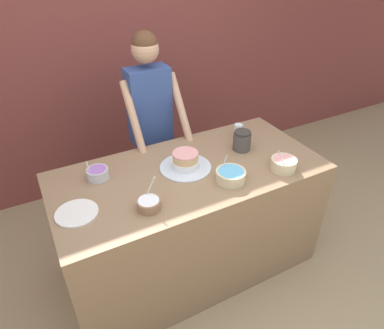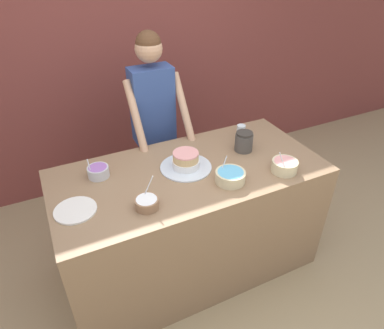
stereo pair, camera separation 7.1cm
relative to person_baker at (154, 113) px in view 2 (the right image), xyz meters
The scene contains 12 objects.
ground_plane 1.57m from the person_baker, 90.24° to the right, with size 14.00×14.00×0.00m, color tan.
wall_back 0.83m from the person_baker, 90.35° to the left, with size 10.00×0.05×2.60m.
counter 0.92m from the person_baker, 90.40° to the right, with size 1.88×0.89×0.93m.
person_baker is the anchor object (origin of this frame).
cake 0.66m from the person_baker, 91.48° to the right, with size 0.36×0.36×0.12m.
frosting_bowl_blue 0.95m from the person_baker, 79.20° to the right, with size 0.20×0.20×0.15m.
frosting_bowl_pink 1.14m from the person_baker, 60.00° to the right, with size 0.18×0.18×0.18m.
frosting_bowl_white 1.02m from the person_baker, 113.24° to the right, with size 0.14×0.14×0.19m.
frosting_bowl_purple 0.77m from the person_baker, 139.88° to the right, with size 0.14×0.14×0.14m.
drinking_glass 0.72m from the person_baker, 39.58° to the right, with size 0.07×0.07×0.11m.
ceramic_plate 1.12m from the person_baker, 135.25° to the right, with size 0.25×0.25×0.01m.
stoneware_jar 0.79m from the person_baker, 52.93° to the right, with size 0.13×0.13×0.15m.
Camera 2 is at (-0.83, -1.31, 2.26)m, focal length 32.00 mm.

